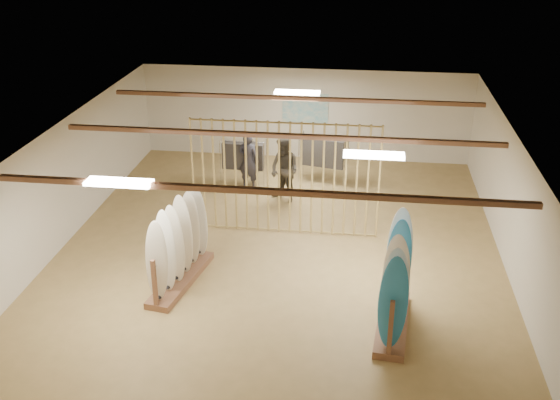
# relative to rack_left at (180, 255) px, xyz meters

# --- Properties ---
(floor) EXTENTS (12.00, 12.00, 0.00)m
(floor) POSITION_rel_rack_left_xyz_m (1.86, 1.79, -0.64)
(floor) COLOR tan
(floor) RESTS_ON ground
(ceiling) EXTENTS (12.00, 12.00, 0.00)m
(ceiling) POSITION_rel_rack_left_xyz_m (1.86, 1.79, 2.16)
(ceiling) COLOR #98948F
(ceiling) RESTS_ON ground
(wall_back) EXTENTS (12.00, 0.00, 12.00)m
(wall_back) POSITION_rel_rack_left_xyz_m (1.86, 7.79, 0.76)
(wall_back) COLOR silver
(wall_back) RESTS_ON ground
(wall_front) EXTENTS (12.00, 0.00, 12.00)m
(wall_front) POSITION_rel_rack_left_xyz_m (1.86, -4.21, 0.76)
(wall_front) COLOR silver
(wall_front) RESTS_ON ground
(wall_left) EXTENTS (0.00, 12.00, 12.00)m
(wall_left) POSITION_rel_rack_left_xyz_m (-3.14, 1.79, 0.76)
(wall_left) COLOR silver
(wall_left) RESTS_ON ground
(wall_right) EXTENTS (0.00, 12.00, 12.00)m
(wall_right) POSITION_rel_rack_left_xyz_m (6.86, 1.79, 0.76)
(wall_right) COLOR silver
(wall_right) RESTS_ON ground
(ceiling_slats) EXTENTS (9.50, 6.12, 0.10)m
(ceiling_slats) POSITION_rel_rack_left_xyz_m (1.86, 1.79, 2.08)
(ceiling_slats) COLOR brown
(ceiling_slats) RESTS_ON ground
(light_panels) EXTENTS (1.20, 0.35, 0.06)m
(light_panels) POSITION_rel_rack_left_xyz_m (1.86, 1.79, 2.10)
(light_panels) COLOR white
(light_panels) RESTS_ON ground
(bamboo_partition) EXTENTS (4.45, 0.05, 2.78)m
(bamboo_partition) POSITION_rel_rack_left_xyz_m (1.86, 2.59, 0.76)
(bamboo_partition) COLOR tan
(bamboo_partition) RESTS_ON ground
(poster) EXTENTS (1.40, 0.03, 0.90)m
(poster) POSITION_rel_rack_left_xyz_m (1.86, 7.77, 0.96)
(poster) COLOR teal
(poster) RESTS_ON ground
(rack_left) EXTENTS (0.91, 2.38, 1.88)m
(rack_left) POSITION_rel_rack_left_xyz_m (0.00, 0.00, 0.00)
(rack_left) COLOR brown
(rack_left) RESTS_ON floor
(rack_right) EXTENTS (0.75, 2.15, 2.01)m
(rack_right) POSITION_rel_rack_left_xyz_m (4.36, -1.05, 0.04)
(rack_right) COLOR brown
(rack_right) RESTS_ON floor
(clothing_rack_a) EXTENTS (1.24, 0.36, 1.33)m
(clothing_rack_a) POSITION_rel_rack_left_xyz_m (0.36, 5.38, 0.22)
(clothing_rack_a) COLOR silver
(clothing_rack_a) RESTS_ON floor
(clothing_rack_b) EXTENTS (1.29, 0.62, 1.42)m
(clothing_rack_b) POSITION_rel_rack_left_xyz_m (2.57, 5.79, 0.28)
(clothing_rack_b) COLOR silver
(clothing_rack_b) RESTS_ON floor
(shopper_a) EXTENTS (0.77, 0.62, 1.85)m
(shopper_a) POSITION_rel_rack_left_xyz_m (0.56, 5.11, 0.28)
(shopper_a) COLOR #2A2830
(shopper_a) RESTS_ON floor
(shopper_b) EXTENTS (1.21, 1.17, 1.98)m
(shopper_b) POSITION_rel_rack_left_xyz_m (1.64, 4.40, 0.35)
(shopper_b) COLOR #39332C
(shopper_b) RESTS_ON floor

